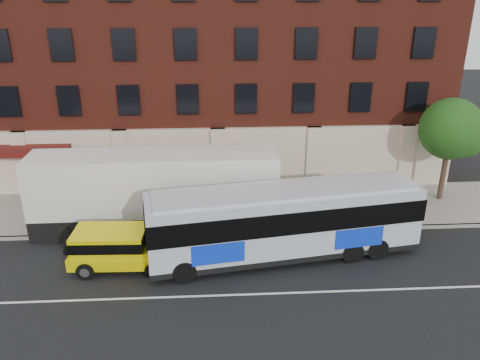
{
  "coord_description": "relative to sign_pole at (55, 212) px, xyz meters",
  "views": [
    {
      "loc": [
        -0.27,
        -16.3,
        12.01
      ],
      "look_at": [
        1.0,
        5.5,
        3.25
      ],
      "focal_mm": 35.43,
      "sensor_mm": 36.0,
      "label": 1
    }
  ],
  "objects": [
    {
      "name": "shipping_container",
      "position": [
        5.12,
        0.65,
        0.65
      ],
      "size": [
        12.81,
        2.89,
        4.26
      ],
      "color": "black",
      "rests_on": "ground"
    },
    {
      "name": "sign_pole",
      "position": [
        0.0,
        0.0,
        0.0
      ],
      "size": [
        0.3,
        0.2,
        2.5
      ],
      "color": "gray",
      "rests_on": "ground"
    },
    {
      "name": "yellow_suv",
      "position": [
        3.71,
        -3.13,
        -0.36
      ],
      "size": [
        5.04,
        2.34,
        1.91
      ],
      "color": "#E5D602",
      "rests_on": "ground"
    },
    {
      "name": "ground",
      "position": [
        8.5,
        -6.15,
        -1.45
      ],
      "size": [
        120.0,
        120.0,
        0.0
      ],
      "primitive_type": "plane",
      "color": "black",
      "rests_on": "ground"
    },
    {
      "name": "kerb",
      "position": [
        8.5,
        -0.15,
        -1.38
      ],
      "size": [
        60.0,
        0.25,
        0.15
      ],
      "primitive_type": "cube",
      "color": "#9A968C",
      "rests_on": "ground"
    },
    {
      "name": "lane_line",
      "position": [
        8.5,
        -5.65,
        -1.45
      ],
      "size": [
        60.0,
        0.12,
        0.01
      ],
      "primitive_type": "cube",
      "color": "silver",
      "rests_on": "ground"
    },
    {
      "name": "street_tree",
      "position": [
        22.04,
        3.34,
        2.96
      ],
      "size": [
        3.6,
        3.6,
        6.2
      ],
      "color": "#34251A",
      "rests_on": "sidewalk"
    },
    {
      "name": "sidewalk",
      "position": [
        8.5,
        2.85,
        -1.38
      ],
      "size": [
        60.0,
        6.0,
        0.15
      ],
      "primitive_type": "cube",
      "color": "#9A968C",
      "rests_on": "ground"
    },
    {
      "name": "city_bus",
      "position": [
        11.51,
        -2.59,
        0.51
      ],
      "size": [
        13.23,
        4.79,
        3.55
      ],
      "color": "silver",
      "rests_on": "ground"
    },
    {
      "name": "building",
      "position": [
        8.49,
        10.77,
        6.13
      ],
      "size": [
        30.0,
        12.1,
        15.0
      ],
      "color": "maroon",
      "rests_on": "sidewalk"
    }
  ]
}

